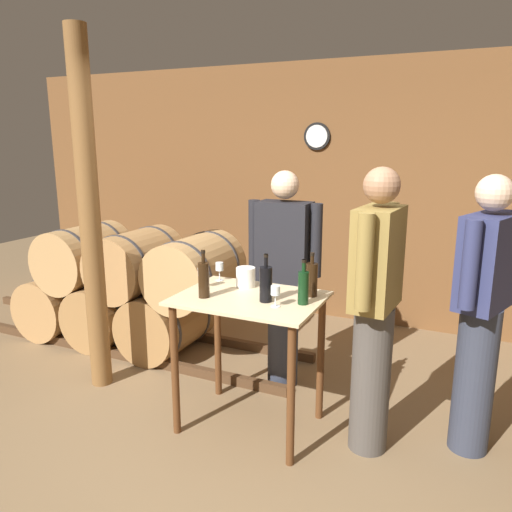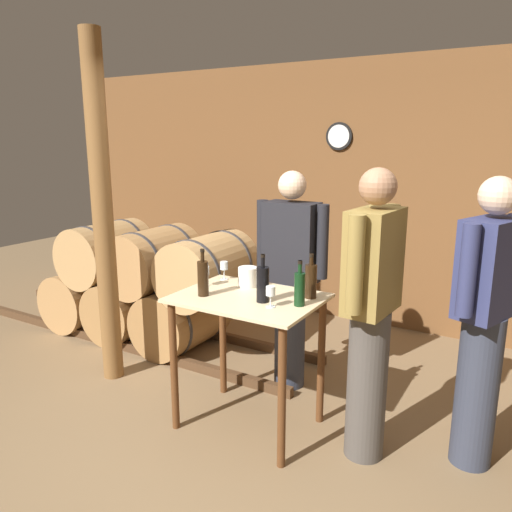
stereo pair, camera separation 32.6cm
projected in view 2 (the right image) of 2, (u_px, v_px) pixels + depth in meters
The scene contains 16 objects.
ground_plane at pixel (221, 474), 2.93m from camera, with size 14.00×14.00×0.00m, color brown.
back_wall at pixel (381, 196), 5.04m from camera, with size 8.40×0.08×2.70m.
barrel_rack at pixel (143, 285), 4.82m from camera, with size 3.88×0.81×1.12m.
tasting_table at pixel (248, 326), 3.28m from camera, with size 0.93×0.69×0.92m.
wooden_post at pixel (103, 215), 3.85m from camera, with size 0.16×0.16×2.70m.
wine_bottle_far_left at pixel (203, 277), 3.23m from camera, with size 0.07×0.07×0.31m.
wine_bottle_left at pixel (263, 284), 3.11m from camera, with size 0.08×0.08×0.31m.
wine_bottle_center at pixel (311, 280), 3.18m from camera, with size 0.08×0.08×0.29m.
wine_bottle_right at pixel (300, 288), 3.04m from camera, with size 0.07×0.07×0.28m.
wine_glass_near_left at pixel (205, 272), 3.44m from camera, with size 0.06×0.06×0.14m.
wine_glass_near_center at pixel (224, 267), 3.60m from camera, with size 0.06×0.06×0.13m.
wine_glass_near_right at pixel (271, 292), 3.01m from camera, with size 0.06×0.06×0.13m.
ice_bucket at pixel (248, 277), 3.44m from camera, with size 0.13×0.13×0.14m.
person_host at pixel (485, 320), 2.84m from camera, with size 0.34×0.56×1.73m.
person_visitor_with_scarf at pixel (371, 311), 2.91m from camera, with size 0.25×0.59×1.77m.
person_visitor_bearded at pixel (291, 276), 3.81m from camera, with size 0.59×0.24×1.70m.
Camera 2 is at (1.48, -2.10, 1.93)m, focal length 35.00 mm.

